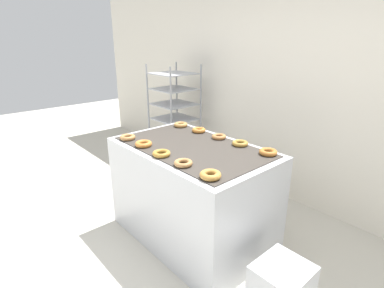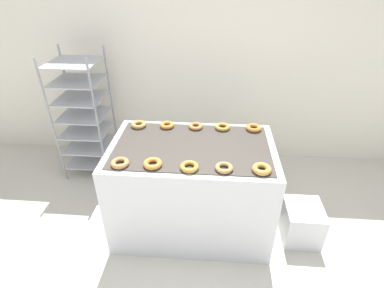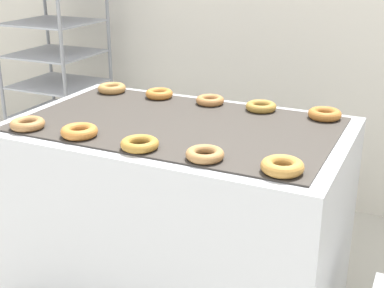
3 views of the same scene
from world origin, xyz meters
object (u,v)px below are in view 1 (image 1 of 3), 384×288
Objects in this scene: baking_rack_cart at (175,119)px; glaze_bin at (281,288)px; donut_far_rightmost at (268,152)px; donut_near_leftmost at (128,137)px; donut_near_center at (161,153)px; fryer_machine at (192,193)px; donut_far_left at (199,130)px; donut_near_right at (183,163)px; donut_near_rightmost at (210,175)px; donut_far_center at (219,137)px; donut_far_right at (240,143)px; donut_far_leftmost at (181,125)px; donut_near_left at (144,144)px.

baking_rack_cart is 2.72m from glaze_bin.
baking_rack_cart is 2.04m from donut_far_rightmost.
donut_near_center is (0.56, -0.01, -0.00)m from donut_near_leftmost.
fryer_machine is 10.53× the size of donut_far_left.
baking_rack_cart is at bearing 158.21° from glaze_bin.
donut_near_right is 0.94× the size of donut_near_rightmost.
donut_near_leftmost reaches higher than glaze_bin.
donut_far_center is at bearing 89.65° from donut_near_center.
donut_far_left is (-0.28, 0.68, 0.00)m from donut_near_center.
donut_far_right reaches higher than fryer_machine.
donut_far_leftmost reaches higher than donut_near_center.
donut_near_rightmost is at bearing -30.28° from donut_far_leftmost.
donut_near_leftmost is 1.08m from donut_far_right.
donut_near_leftmost is 1.06× the size of donut_far_center.
donut_near_leftmost is at bearing -89.94° from donut_far_leftmost.
donut_far_left reaches higher than fryer_machine.
donut_near_rightmost is 1.08× the size of donut_far_left.
glaze_bin is 2.48× the size of donut_near_left.
donut_near_left is at bearing -131.72° from fryer_machine.
donut_far_leftmost is 1.08× the size of donut_far_center.
donut_near_leftmost reaches higher than donut_far_center.
donut_far_left is (0.02, 0.67, -0.00)m from donut_near_left.
donut_far_rightmost is (0.00, 0.68, -0.00)m from donut_near_rightmost.
donut_far_leftmost is 1.06× the size of donut_far_left.
donut_near_rightmost is at bearing -38.36° from donut_far_left.
donut_near_right is at bearing -163.69° from glaze_bin.
glaze_bin is 1.36m from donut_near_center.
donut_near_leftmost is 0.99× the size of donut_near_center.
donut_near_leftmost is 1.03× the size of donut_near_right.
donut_far_left is 0.94× the size of donut_far_rightmost.
fryer_machine is at bearing -32.61° from baking_rack_cart.
donut_near_left is 1.02× the size of donut_far_leftmost.
donut_near_rightmost is (0.57, -0.34, 0.50)m from fryer_machine.
donut_near_right is at bearing -50.50° from donut_far_left.
baking_rack_cart is 4.05× the size of glaze_bin.
donut_near_left is 1.04× the size of donut_far_right.
donut_near_leftmost is at bearing -112.68° from donut_far_left.
donut_near_right and donut_far_center have the same top height.
glaze_bin is 1.21m from donut_far_right.
donut_near_left is 0.30m from donut_near_center.
donut_near_rightmost is 0.88m from donut_far_center.
fryer_machine is at bearing -91.67° from donut_far_center.
baking_rack_cart is 1.24m from donut_far_left.
donut_far_right is at bearing 39.35° from donut_near_leftmost.
fryer_machine is 9.76× the size of donut_near_rightmost.
glaze_bin is at bearing 12.71° from donut_near_center.
donut_far_left is at bearing -179.29° from donut_far_right.
baking_rack_cart is 10.73× the size of donut_near_right.
donut_near_right is at bearing 1.69° from donut_near_center.
donut_near_center is (0.30, -0.02, -0.00)m from donut_near_left.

